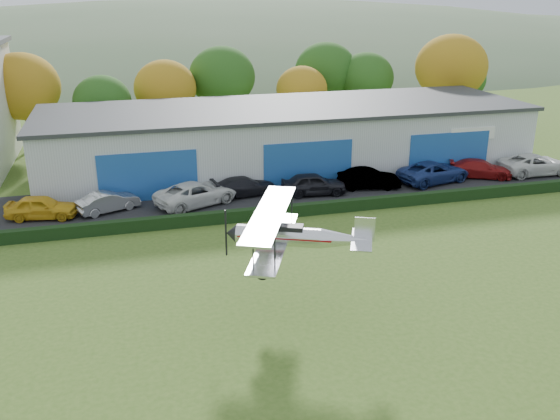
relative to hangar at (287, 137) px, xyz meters
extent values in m
plane|color=#3D5B1C|center=(-5.00, -27.98, -2.66)|extent=(300.00, 300.00, 0.00)
cube|color=black|center=(-2.00, -6.98, -2.63)|extent=(48.00, 9.00, 0.05)
cube|color=black|center=(-2.00, -11.78, -2.26)|extent=(46.00, 0.60, 0.80)
cube|color=#B2B7BC|center=(0.00, 0.02, -0.16)|extent=(40.00, 12.00, 5.00)
cube|color=#2D3033|center=(0.00, 0.02, 2.49)|extent=(40.60, 12.60, 0.30)
cube|color=#1D4E9D|center=(-12.00, -6.03, -0.86)|extent=(7.00, 0.12, 3.60)
cube|color=#1D4E9D|center=(0.00, -6.03, -0.86)|extent=(7.00, 0.12, 3.60)
cube|color=#1D4E9D|center=(12.00, -6.03, -0.86)|extent=(7.00, 0.12, 3.60)
cylinder|color=#3D2614|center=(-22.00, 12.02, -1.08)|extent=(0.36, 0.36, 3.15)
ellipsoid|color=#996612|center=(-22.00, 12.02, 3.37)|extent=(6.84, 6.84, 6.16)
cylinder|color=#3D2614|center=(-15.00, 10.02, -1.43)|extent=(0.36, 0.36, 2.45)
ellipsoid|color=#1E4C14|center=(-15.00, 10.02, 2.03)|extent=(5.32, 5.32, 4.79)
cylinder|color=#3D2614|center=(-9.00, 12.02, -1.26)|extent=(0.36, 0.36, 2.80)
ellipsoid|color=#996612|center=(-9.00, 12.02, 2.70)|extent=(6.08, 6.08, 5.47)
cylinder|color=#3D2614|center=(-3.00, 14.02, -1.08)|extent=(0.36, 0.36, 3.15)
ellipsoid|color=#1E4C14|center=(-3.00, 14.02, 3.37)|extent=(6.84, 6.84, 6.16)
cylinder|color=#3D2614|center=(5.00, 12.02, -1.43)|extent=(0.36, 0.36, 2.45)
ellipsoid|color=#996612|center=(5.00, 12.02, 2.03)|extent=(5.32, 5.32, 4.79)
cylinder|color=#3D2614|center=(13.00, 14.02, -1.26)|extent=(0.36, 0.36, 2.80)
ellipsoid|color=#1E4C14|center=(13.00, 14.02, 2.70)|extent=(6.08, 6.08, 5.47)
cylinder|color=#3D2614|center=(21.00, 10.02, -0.91)|extent=(0.36, 0.36, 3.50)
ellipsoid|color=#996612|center=(21.00, 10.02, 4.04)|extent=(7.60, 7.60, 6.84)
cylinder|color=#3D2614|center=(25.00, 14.02, -1.43)|extent=(0.36, 0.36, 2.45)
ellipsoid|color=#1E4C14|center=(25.00, 14.02, 2.03)|extent=(5.32, 5.32, 4.79)
cylinder|color=#3D2614|center=(9.00, 16.02, -1.08)|extent=(0.36, 0.36, 3.15)
ellipsoid|color=#1E4C14|center=(9.00, 16.02, 3.37)|extent=(6.84, 6.84, 6.16)
ellipsoid|color=#4C6642|center=(15.00, 112.02, -18.06)|extent=(320.00, 196.00, 56.00)
ellipsoid|color=#4C6642|center=(85.00, 112.02, -12.56)|extent=(240.00, 126.00, 36.00)
imported|color=gold|center=(-19.16, -7.90, -1.83)|extent=(4.84, 2.66, 1.56)
imported|color=silver|center=(-14.89, -7.69, -1.91)|extent=(4.48, 3.07, 1.40)
imported|color=silver|center=(-8.86, -7.88, -1.78)|extent=(6.55, 4.95, 1.65)
imported|color=black|center=(-5.17, -6.76, -1.90)|extent=(5.08, 2.62, 1.41)
imported|color=black|center=(-0.17, -7.88, -1.78)|extent=(4.99, 2.40, 1.65)
imported|color=gray|center=(4.38, -7.59, -1.83)|extent=(4.94, 2.54, 1.55)
imported|color=navy|center=(9.97, -7.40, -1.78)|extent=(6.44, 4.07, 1.66)
imported|color=maroon|center=(14.26, -7.24, -1.88)|extent=(5.38, 3.92, 1.45)
imported|color=silver|center=(19.11, -7.62, -1.77)|extent=(6.05, 2.82, 1.68)
cylinder|color=silver|center=(-7.17, -23.97, 1.23)|extent=(3.87, 2.38, 0.91)
cone|color=silver|center=(-4.40, -25.19, 1.23)|extent=(2.40, 1.73, 0.91)
cone|color=black|center=(-9.16, -23.09, 1.23)|extent=(0.83, 1.03, 0.91)
cube|color=maroon|center=(-6.90, -24.09, 1.28)|extent=(4.25, 2.56, 0.06)
cube|color=black|center=(-6.71, -24.17, 1.65)|extent=(1.35, 1.04, 0.25)
cube|color=silver|center=(-7.36, -23.89, 0.93)|extent=(4.09, 7.15, 0.10)
cube|color=silver|center=(-7.54, -23.80, 2.29)|extent=(4.35, 7.56, 0.10)
cylinder|color=black|center=(-8.83, -26.10, 1.61)|extent=(0.08, 0.08, 1.31)
cylinder|color=black|center=(-8.00, -26.47, 1.61)|extent=(0.08, 0.08, 1.31)
cylinder|color=black|center=(-6.71, -21.30, 1.61)|extent=(0.08, 0.08, 1.31)
cylinder|color=black|center=(-5.88, -21.67, 1.61)|extent=(0.08, 0.08, 1.31)
cylinder|color=black|center=(-7.68, -24.13, 1.93)|extent=(0.14, 0.22, 0.75)
cylinder|color=black|center=(-7.40, -23.48, 1.93)|extent=(0.14, 0.22, 0.75)
cylinder|color=black|center=(-7.90, -24.11, 0.37)|extent=(0.35, 0.67, 1.24)
cylinder|color=black|center=(-7.55, -23.33, 0.37)|extent=(0.35, 0.67, 1.24)
cylinder|color=black|center=(-7.73, -23.72, -0.23)|extent=(0.84, 1.78, 0.07)
cylinder|color=black|center=(-8.09, -24.55, -0.23)|extent=(0.65, 0.39, 0.65)
cylinder|color=black|center=(-7.36, -22.89, -0.23)|extent=(0.65, 0.39, 0.65)
cylinder|color=black|center=(-3.76, -25.48, 0.98)|extent=(0.36, 0.21, 0.43)
cube|color=silver|center=(-3.76, -25.48, 1.28)|extent=(1.89, 2.77, 0.06)
cube|color=silver|center=(-3.67, -25.52, 1.78)|extent=(0.86, 0.42, 1.11)
cube|color=black|center=(-9.41, -22.98, 1.23)|extent=(0.10, 0.14, 2.22)
camera|label=1|loc=(-13.69, -48.25, 11.65)|focal=38.60mm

